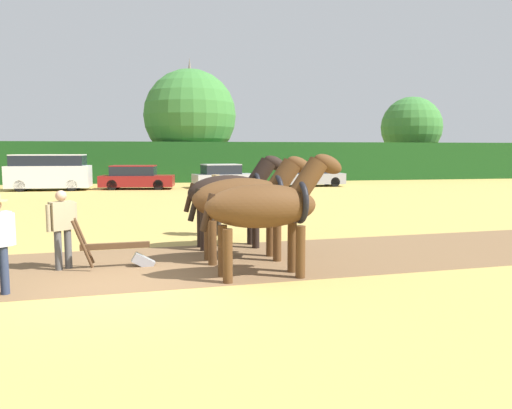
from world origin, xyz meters
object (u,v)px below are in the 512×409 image
Objects in this scene: church_spire at (190,109)px; draft_horse_trail_left at (232,193)px; tree_center at (411,127)px; draft_horse_lead_left at (268,206)px; parked_car_center_left at (223,176)px; farmer_at_plow at (62,224)px; parked_van at (49,172)px; parked_car_left at (136,178)px; plow at (122,252)px; parked_car_center at (313,175)px; draft_horse_lead_right at (247,199)px; farmer_beside_team at (216,200)px; tree_center_left at (190,116)px.

church_spire is 6.54× the size of draft_horse_trail_left.
church_spire is (-17.32, 39.89, 4.49)m from tree_center.
draft_horse_lead_left is 0.69× the size of parked_car_center_left.
farmer_at_plow is at bearing -127.86° from tree_center.
parked_car_left is at bearing 1.05° from parked_van.
draft_horse_trail_left is at bearing 75.15° from farmer_at_plow.
parked_car_center is (10.94, 21.44, 0.41)m from plow.
church_spire reaches higher than farmer_at_plow.
draft_horse_lead_right is 2.82m from plow.
parked_van is at bearing 107.34° from draft_horse_lead_right.
tree_center is at bearing 22.10° from parked_van.
plow is 24.07m from parked_car_center.
farmer_beside_team is 0.36× the size of parked_van.
draft_horse_trail_left is 19.78m from parked_car_left.
plow is 21.86m from parked_car_center_left.
parked_car_left is (-0.48, 21.21, 0.39)m from plow.
tree_center is 21.96m from parked_car_center_left.
tree_center_left is at bearing 47.57° from parked_van.
draft_horse_lead_left is 22.77m from parked_car_left.
church_spire is at bearing 83.38° from draft_horse_lead_left.
farmer_beside_team is at bearing 91.57° from draft_horse_lead_right.
draft_horse_lead_right is 1.50m from draft_horse_trail_left.
farmer_beside_team reaches higher than farmer_at_plow.
tree_center is 1.54× the size of parked_van.
farmer_beside_team is at bearing 91.20° from draft_horse_lead_left.
draft_horse_trail_left is (-0.99, -28.86, -3.80)m from tree_center_left.
plow is 0.34× the size of parked_van.
draft_horse_lead_right is 1.64× the size of farmer_beside_team.
tree_center is at bearing 51.33° from draft_horse_trail_left.
parked_van is 16.47m from parked_car_center.
tree_center_left reaches higher than draft_horse_trail_left.
parked_car_center is (6.02, 0.14, -0.00)m from parked_car_center_left.
tree_center_left is 2.17× the size of parked_car_center_left.
plow is 0.41× the size of parked_car_center.
draft_horse_trail_left is (-0.10, 1.50, 0.00)m from draft_horse_lead_right.
church_spire reaches higher than parked_car_center.
plow is at bearing 48.07° from farmer_at_plow.
draft_horse_lead_left is 24.08m from parked_van.
draft_horse_lead_left reaches higher than farmer_at_plow.
church_spire reaches higher than plow.
parked_van reaches higher than parked_car_center_left.
parked_car_center reaches higher than parked_car_left.
parked_van is at bearing 153.18° from farmer_at_plow.
parked_car_left is (-24.19, -10.81, -3.77)m from tree_center.
farmer_at_plow is (-3.66, -1.60, -0.43)m from draft_horse_trail_left.
tree_center_left is 1.88× the size of parked_van.
tree_center_left is 29.13m from draft_horse_trail_left.
tree_center_left reaches higher than plow.
parked_car_center is (12.08, 21.37, -0.19)m from farmer_at_plow.
tree_center reaches higher than parked_car_center.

